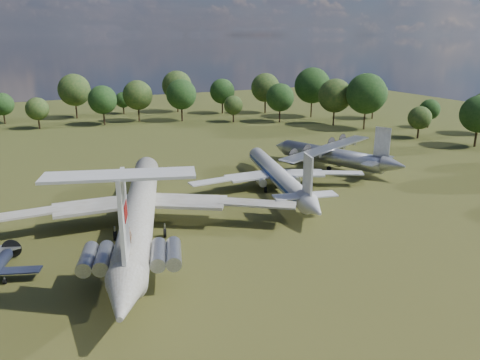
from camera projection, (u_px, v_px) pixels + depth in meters
name	position (u px, v px, depth m)	size (l,w,h in m)	color
ground	(165.00, 221.00, 69.11)	(300.00, 300.00, 0.00)	#2C4216
il62_airliner	(140.00, 214.00, 64.21)	(43.74, 56.86, 5.58)	silver
tu104_jet	(278.00, 178.00, 82.26)	(31.48, 41.97, 4.20)	silver
an12_transport	(331.00, 158.00, 95.92)	(29.03, 32.45, 4.27)	#A4A7AC
person_on_il62	(129.00, 235.00, 48.37)	(0.64, 0.42, 1.75)	#9C6D4F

